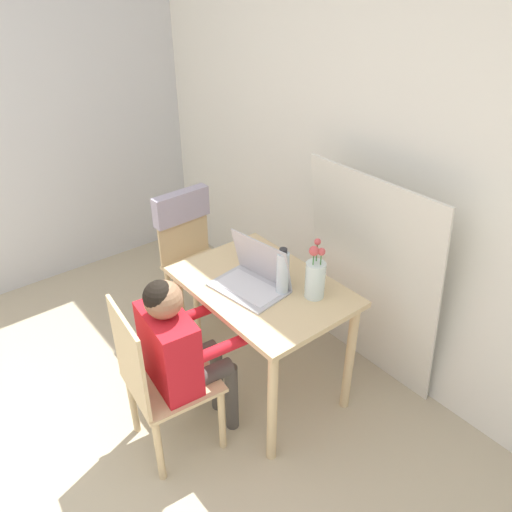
{
  "coord_description": "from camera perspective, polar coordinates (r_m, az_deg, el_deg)",
  "views": [
    {
      "loc": [
        1.41,
        0.12,
        2.21
      ],
      "look_at": [
        -0.25,
        1.46,
        0.91
      ],
      "focal_mm": 35.0,
      "sensor_mm": 36.0,
      "label": 1
    }
  ],
  "objects": [
    {
      "name": "laptop",
      "position": [
        2.56,
        -0.25,
        -2.33
      ],
      "size": [
        0.41,
        0.31,
        0.26
      ],
      "rotation": [
        0.0,
        0.0,
        0.14
      ],
      "color": "#B2B2B7",
      "rests_on": "dining_table"
    },
    {
      "name": "wall_back",
      "position": [
        2.71,
        16.47,
        9.26
      ],
      "size": [
        6.4,
        0.05,
        2.5
      ],
      "color": "white",
      "rests_on": "ground_plane"
    },
    {
      "name": "flower_vase",
      "position": [
        2.47,
        6.78,
        -2.4
      ],
      "size": [
        0.1,
        0.1,
        0.32
      ],
      "color": "silver",
      "rests_on": "dining_table"
    },
    {
      "name": "person_seated",
      "position": [
        2.42,
        -8.87,
        -10.03
      ],
      "size": [
        0.4,
        0.46,
        1.01
      ],
      "rotation": [
        0.0,
        0.0,
        3.04
      ],
      "color": "red",
      "rests_on": "ground_plane"
    },
    {
      "name": "chair_occupied",
      "position": [
        2.51,
        -11.09,
        -13.83
      ],
      "size": [
        0.44,
        0.44,
        0.9
      ],
      "rotation": [
        0.0,
        0.0,
        3.04
      ],
      "color": "#D6B784",
      "rests_on": "ground_plane"
    },
    {
      "name": "dining_table",
      "position": [
        2.67,
        0.7,
        -5.32
      ],
      "size": [
        0.92,
        0.64,
        0.73
      ],
      "color": "#D6B784",
      "rests_on": "ground_plane"
    },
    {
      "name": "water_bottle",
      "position": [
        2.48,
        3.06,
        -1.92
      ],
      "size": [
        0.06,
        0.06,
        0.26
      ],
      "color": "silver",
      "rests_on": "dining_table"
    },
    {
      "name": "chair_spare",
      "position": [
        3.32,
        -7.62,
        2.08
      ],
      "size": [
        0.44,
        0.41,
        0.91
      ],
      "rotation": [
        0.0,
        0.0,
        1.61
      ],
      "color": "#D6B784",
      "rests_on": "ground_plane"
    },
    {
      "name": "cardboard_panel",
      "position": [
        2.87,
        13.0,
        -2.74
      ],
      "size": [
        0.87,
        0.19,
        1.28
      ],
      "color": "silver",
      "rests_on": "ground_plane"
    }
  ]
}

